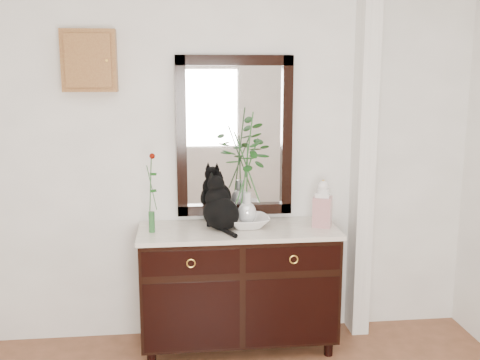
{
  "coord_description": "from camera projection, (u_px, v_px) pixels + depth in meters",
  "views": [
    {
      "loc": [
        -0.29,
        -1.86,
        1.89
      ],
      "look_at": [
        0.1,
        1.63,
        1.2
      ],
      "focal_mm": 42.0,
      "sensor_mm": 36.0,
      "label": 1
    }
  ],
  "objects": [
    {
      "name": "wall_back",
      "position": [
        220.0,
        149.0,
        3.88
      ],
      "size": [
        3.6,
        0.04,
        2.7
      ],
      "primitive_type": "cube",
      "color": "white",
      "rests_on": "ground"
    },
    {
      "name": "pilaster",
      "position": [
        364.0,
        149.0,
        3.91
      ],
      "size": [
        0.12,
        0.2,
        2.7
      ],
      "primitive_type": "cube",
      "color": "white",
      "rests_on": "ground"
    },
    {
      "name": "sideboard",
      "position": [
        238.0,
        282.0,
        3.82
      ],
      "size": [
        1.33,
        0.52,
        0.82
      ],
      "color": "black",
      "rests_on": "ground"
    },
    {
      "name": "wall_mirror",
      "position": [
        235.0,
        137.0,
        3.86
      ],
      "size": [
        0.8,
        0.06,
        1.1
      ],
      "color": "black",
      "rests_on": "wall_back"
    },
    {
      "name": "key_cabinet",
      "position": [
        89.0,
        61.0,
        3.64
      ],
      "size": [
        0.35,
        0.1,
        0.4
      ],
      "primitive_type": "cube",
      "color": "brown",
      "rests_on": "wall_back"
    },
    {
      "name": "cat",
      "position": [
        221.0,
        203.0,
        3.7
      ],
      "size": [
        0.36,
        0.39,
        0.36
      ],
      "primitive_type": null,
      "rotation": [
        0.0,
        0.0,
        0.41
      ],
      "color": "black",
      "rests_on": "sideboard"
    },
    {
      "name": "lotus_bowl",
      "position": [
        247.0,
        222.0,
        3.78
      ],
      "size": [
        0.32,
        0.32,
        0.07
      ],
      "primitive_type": "imported",
      "rotation": [
        0.0,
        0.0,
        0.08
      ],
      "color": "white",
      "rests_on": "sideboard"
    },
    {
      "name": "vase_branches",
      "position": [
        247.0,
        168.0,
        3.71
      ],
      "size": [
        0.46,
        0.46,
        0.77
      ],
      "primitive_type": null,
      "rotation": [
        0.0,
        0.0,
        0.33
      ],
      "color": "silver",
      "rests_on": "lotus_bowl"
    },
    {
      "name": "bud_vase_rose",
      "position": [
        151.0,
        192.0,
        3.61
      ],
      "size": [
        0.08,
        0.08,
        0.53
      ],
      "primitive_type": null,
      "rotation": [
        0.0,
        0.0,
        0.28
      ],
      "color": "#2A612E",
      "rests_on": "sideboard"
    },
    {
      "name": "ginger_jar",
      "position": [
        323.0,
        203.0,
        3.77
      ],
      "size": [
        0.16,
        0.16,
        0.33
      ],
      "primitive_type": null,
      "rotation": [
        0.0,
        0.0,
        -0.39
      ],
      "color": "silver",
      "rests_on": "sideboard"
    }
  ]
}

